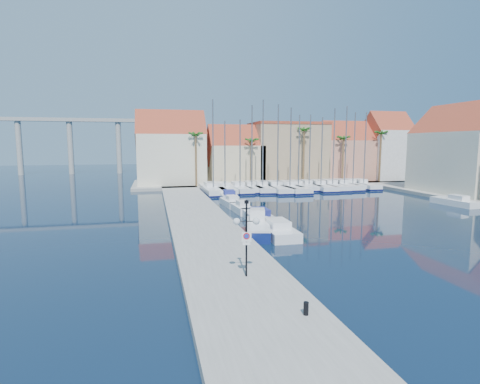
% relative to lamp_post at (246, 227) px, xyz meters
% --- Properties ---
extents(ground, '(260.00, 260.00, 0.00)m').
position_rel_lamp_post_xyz_m(ground, '(8.50, 3.80, -3.30)').
color(ground, black).
rests_on(ground, ground).
extents(quay_west, '(6.00, 77.00, 0.50)m').
position_rel_lamp_post_xyz_m(quay_west, '(-0.50, 17.30, -3.05)').
color(quay_west, gray).
rests_on(quay_west, ground).
extents(shore_north, '(54.00, 16.00, 0.50)m').
position_rel_lamp_post_xyz_m(shore_north, '(18.50, 51.80, -3.05)').
color(shore_north, gray).
rests_on(shore_north, ground).
extents(lamp_post, '(1.43, 0.57, 4.26)m').
position_rel_lamp_post_xyz_m(lamp_post, '(0.00, 0.00, 0.00)').
color(lamp_post, black).
rests_on(lamp_post, quay_west).
extents(bollard, '(0.23, 0.23, 0.57)m').
position_rel_lamp_post_xyz_m(bollard, '(1.33, -5.15, -2.52)').
color(bollard, black).
rests_on(bollard, quay_west).
extents(fishing_boat, '(3.43, 6.25, 2.08)m').
position_rel_lamp_post_xyz_m(fishing_boat, '(3.76, 11.04, -2.61)').
color(fishing_boat, navy).
rests_on(fishing_boat, ground).
extents(motorboat_west_0, '(2.44, 7.28, 1.40)m').
position_rel_lamp_post_xyz_m(motorboat_west_0, '(5.33, 10.86, -2.79)').
color(motorboat_west_0, white).
rests_on(motorboat_west_0, ground).
extents(motorboat_west_1, '(2.29, 6.88, 1.40)m').
position_rel_lamp_post_xyz_m(motorboat_west_1, '(5.43, 16.51, -2.79)').
color(motorboat_west_1, white).
rests_on(motorboat_west_1, ground).
extents(motorboat_west_2, '(1.88, 5.26, 1.40)m').
position_rel_lamp_post_xyz_m(motorboat_west_2, '(4.93, 21.80, -2.79)').
color(motorboat_west_2, white).
rests_on(motorboat_west_2, ground).
extents(motorboat_west_3, '(1.97, 5.11, 1.40)m').
position_rel_lamp_post_xyz_m(motorboat_west_3, '(4.59, 26.34, -2.79)').
color(motorboat_west_3, white).
rests_on(motorboat_west_3, ground).
extents(motorboat_west_4, '(2.70, 6.79, 1.40)m').
position_rel_lamp_post_xyz_m(motorboat_west_4, '(5.45, 31.80, -2.79)').
color(motorboat_west_4, white).
rests_on(motorboat_west_4, ground).
extents(motorboat_east_1, '(2.54, 6.12, 1.40)m').
position_rel_lamp_post_xyz_m(motorboat_east_1, '(32.51, 20.27, -2.79)').
color(motorboat_east_1, white).
rests_on(motorboat_east_1, ground).
extents(sailboat_0, '(3.26, 11.88, 14.62)m').
position_rel_lamp_post_xyz_m(sailboat_0, '(4.42, 39.66, -2.72)').
color(sailboat_0, white).
rests_on(sailboat_0, ground).
extents(sailboat_1, '(2.55, 9.59, 11.41)m').
position_rel_lamp_post_xyz_m(sailboat_1, '(6.33, 39.67, -2.72)').
color(sailboat_1, white).
rests_on(sailboat_1, ground).
extents(sailboat_2, '(2.90, 9.57, 11.64)m').
position_rel_lamp_post_xyz_m(sailboat_2, '(8.84, 39.95, -2.72)').
color(sailboat_2, white).
rests_on(sailboat_2, ground).
extents(sailboat_3, '(2.55, 8.95, 13.95)m').
position_rel_lamp_post_xyz_m(sailboat_3, '(10.94, 40.28, -2.67)').
color(sailboat_3, white).
rests_on(sailboat_3, ground).
extents(sailboat_4, '(3.53, 10.58, 14.84)m').
position_rel_lamp_post_xyz_m(sailboat_4, '(12.76, 40.14, -2.69)').
color(sailboat_4, white).
rests_on(sailboat_4, ground).
extents(sailboat_5, '(3.27, 11.79, 14.12)m').
position_rel_lamp_post_xyz_m(sailboat_5, '(15.06, 39.52, -2.72)').
color(sailboat_5, white).
rests_on(sailboat_5, ground).
extents(sailboat_6, '(3.97, 11.91, 13.60)m').
position_rel_lamp_post_xyz_m(sailboat_6, '(17.01, 39.06, -2.73)').
color(sailboat_6, white).
rests_on(sailboat_6, ground).
extents(sailboat_7, '(2.31, 8.51, 12.59)m').
position_rel_lamp_post_xyz_m(sailboat_7, '(19.05, 40.13, -2.68)').
color(sailboat_7, white).
rests_on(sailboat_7, ground).
extents(sailboat_8, '(2.53, 8.26, 12.67)m').
position_rel_lamp_post_xyz_m(sailboat_8, '(21.05, 40.27, -2.67)').
color(sailboat_8, white).
rests_on(sailboat_8, ground).
extents(sailboat_9, '(3.43, 10.53, 12.24)m').
position_rel_lamp_post_xyz_m(sailboat_9, '(22.91, 39.60, -2.72)').
color(sailboat_9, white).
rests_on(sailboat_9, ground).
extents(sailboat_10, '(3.56, 10.72, 13.76)m').
position_rel_lamp_post_xyz_m(sailboat_10, '(25.28, 39.96, -2.71)').
color(sailboat_10, white).
rests_on(sailboat_10, ground).
extents(sailboat_11, '(2.77, 10.13, 14.13)m').
position_rel_lamp_post_xyz_m(sailboat_11, '(27.50, 40.03, -2.69)').
color(sailboat_11, white).
rests_on(sailboat_11, ground).
extents(sailboat_12, '(2.70, 8.25, 13.22)m').
position_rel_lamp_post_xyz_m(sailboat_12, '(29.54, 40.59, -2.66)').
color(sailboat_12, white).
rests_on(sailboat_12, ground).
extents(sailboat_13, '(2.49, 9.06, 13.23)m').
position_rel_lamp_post_xyz_m(sailboat_13, '(31.22, 39.93, -2.69)').
color(sailboat_13, white).
rests_on(sailboat_13, ground).
extents(building_0, '(12.30, 9.00, 13.50)m').
position_rel_lamp_post_xyz_m(building_0, '(-1.50, 50.80, 3.23)').
color(building_0, beige).
rests_on(building_0, shore_north).
extents(building_1, '(10.30, 8.00, 11.00)m').
position_rel_lamp_post_xyz_m(building_1, '(10.50, 50.80, 2.00)').
color(building_1, beige).
rests_on(building_1, shore_north).
extents(building_2, '(14.20, 10.20, 11.50)m').
position_rel_lamp_post_xyz_m(building_2, '(21.50, 51.80, 2.96)').
color(building_2, tan).
rests_on(building_2, shore_north).
extents(building_3, '(10.30, 8.00, 12.00)m').
position_rel_lamp_post_xyz_m(building_3, '(33.50, 50.80, 2.56)').
color(building_3, tan).
rests_on(building_3, shore_north).
extents(building_4, '(8.30, 8.00, 14.00)m').
position_rel_lamp_post_xyz_m(building_4, '(42.50, 49.80, 3.67)').
color(building_4, silver).
rests_on(building_4, shore_north).
extents(building_6, '(9.00, 14.30, 13.50)m').
position_rel_lamp_post_xyz_m(building_6, '(40.50, 27.80, 3.22)').
color(building_6, beige).
rests_on(building_6, shore_east).
extents(palm_0, '(2.60, 2.60, 10.15)m').
position_rel_lamp_post_xyz_m(palm_0, '(2.50, 45.80, 5.78)').
color(palm_0, brown).
rests_on(palm_0, shore_north).
extents(palm_1, '(2.60, 2.60, 9.15)m').
position_rel_lamp_post_xyz_m(palm_1, '(12.50, 45.80, 4.84)').
color(palm_1, brown).
rests_on(palm_1, shore_north).
extents(palm_2, '(2.60, 2.60, 11.15)m').
position_rel_lamp_post_xyz_m(palm_2, '(22.50, 45.80, 6.72)').
color(palm_2, brown).
rests_on(palm_2, shore_north).
extents(palm_3, '(2.60, 2.60, 9.65)m').
position_rel_lamp_post_xyz_m(palm_3, '(30.50, 45.80, 5.31)').
color(palm_3, brown).
rests_on(palm_3, shore_north).
extents(palm_4, '(2.60, 2.60, 10.65)m').
position_rel_lamp_post_xyz_m(palm_4, '(38.50, 45.80, 6.25)').
color(palm_4, brown).
rests_on(palm_4, shore_north).
extents(viaduct, '(48.00, 2.20, 14.45)m').
position_rel_lamp_post_xyz_m(viaduct, '(-30.58, 85.80, 6.95)').
color(viaduct, '#9E9E99').
rests_on(viaduct, ground).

